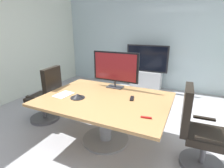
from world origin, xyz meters
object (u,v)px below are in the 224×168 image
office_chair_left (47,99)px  office_chair_right (198,135)px  wall_display_unit (146,75)px  conference_phone (78,96)px  tv_monitor (115,68)px  conference_table (105,108)px  remote_control (132,98)px

office_chair_left → office_chair_right: bearing=82.2°
wall_display_unit → conference_phone: bearing=-96.0°
office_chair_left → tv_monitor: tv_monitor is taller
conference_table → tv_monitor: (-0.06, 0.53, 0.53)m
wall_display_unit → remote_control: bearing=-80.3°
office_chair_right → conference_phone: size_ratio=4.95×
office_chair_right → wall_display_unit: 3.09m
office_chair_left → tv_monitor: bearing=102.6°
office_chair_left → conference_phone: 1.04m
wall_display_unit → conference_phone: size_ratio=5.95×
tv_monitor → conference_phone: size_ratio=3.82×
conference_phone → remote_control: size_ratio=1.29×
office_chair_right → conference_phone: office_chair_right is taller
conference_table → tv_monitor: bearing=96.9°
remote_control → wall_display_unit: bearing=86.1°
office_chair_right → conference_phone: 1.75m
conference_phone → remote_control: bearing=22.3°
conference_table → remote_control: bearing=19.0°
tv_monitor → wall_display_unit: (-0.00, 2.26, -0.67)m
office_chair_right → conference_phone: bearing=94.2°
conference_table → office_chair_left: size_ratio=1.76×
office_chair_right → tv_monitor: size_ratio=1.30×
wall_display_unit → office_chair_right: bearing=-63.1°
office_chair_left → remote_control: (1.72, 0.04, 0.30)m
conference_table → remote_control: 0.45m
conference_table → office_chair_left: office_chair_left is taller
conference_table → remote_control: (0.39, 0.13, 0.18)m
conference_table → wall_display_unit: 2.79m
remote_control → conference_table: bearing=-174.6°
conference_table → office_chair_left: 1.34m
conference_table → tv_monitor: 0.75m
office_chair_right → remote_control: size_ratio=6.41×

